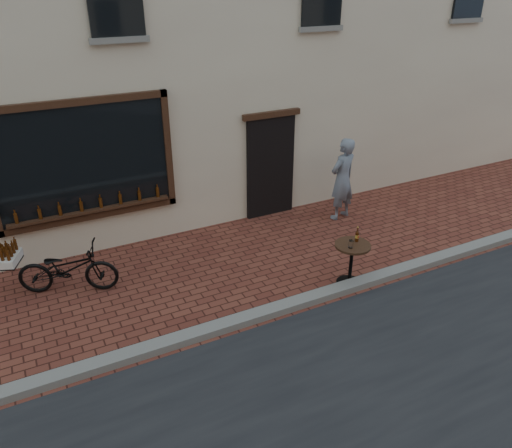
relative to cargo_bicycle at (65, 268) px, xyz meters
name	(u,v)px	position (x,y,z in m)	size (l,w,h in m)	color
ground	(267,324)	(2.59, -2.34, -0.44)	(90.00, 90.00, 0.00)	#59261C
kerb	(262,314)	(2.59, -2.14, -0.38)	(90.00, 0.25, 0.12)	slate
cargo_bicycle	(65,268)	(0.00, 0.00, 0.00)	(1.99, 1.20, 0.93)	black
bistro_table	(352,256)	(4.40, -1.99, 0.11)	(0.61, 0.61, 1.05)	black
pedestrian	(342,179)	(5.78, 0.26, 0.46)	(0.66, 0.43, 1.80)	slate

